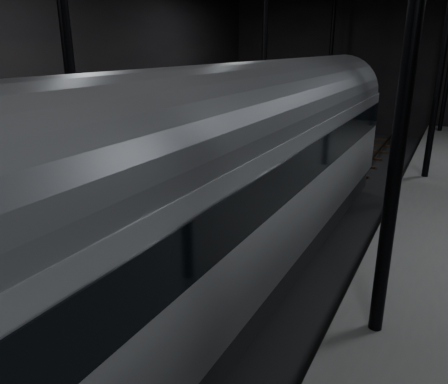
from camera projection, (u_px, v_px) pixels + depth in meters
The scene contains 6 objects.
ground at pixel (271, 253), 14.01m from camera, with size 44.00×44.00×0.00m, color black.
platform_left at pixel (94, 201), 17.18m from camera, with size 9.00×43.80×1.00m, color #595956.
tactile_strip at pixel (185, 207), 15.13m from camera, with size 0.50×43.80×0.01m, color olive.
track at pixel (271, 251), 13.99m from camera, with size 2.40×43.00×0.24m.
train at pixel (230, 179), 10.54m from camera, with size 3.25×21.76×5.82m.
woman at pixel (160, 160), 17.88m from camera, with size 0.64×0.42×1.75m, color tan.
Camera 1 is at (4.59, -11.90, 6.30)m, focal length 35.00 mm.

